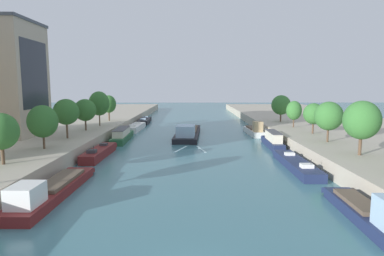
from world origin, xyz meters
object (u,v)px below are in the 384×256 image
(moored_boat_left_upstream, at_px, (99,152))
(tree_left_far, at_px, (109,104))
(moored_boat_left_lone, at_px, (122,135))
(tree_right_distant, at_px, (294,110))
(tree_right_nearest, at_px, (281,105))
(moored_boat_left_gap_after, at_px, (51,190))
(moored_boat_right_end, at_px, (254,130))
(tree_left_midway, at_px, (85,110))
(tree_right_by_lamp, at_px, (362,120))
(tree_right_second, at_px, (314,114))
(moored_boat_right_gap_after, at_px, (273,140))
(tree_left_by_lamp, at_px, (43,121))
(barge_midriver, at_px, (188,132))
(moored_boat_right_upstream, at_px, (368,212))
(tree_left_past_mid, at_px, (66,112))
(tree_left_distant, at_px, (99,104))
(tree_left_second, at_px, (1,132))
(tree_right_end_of_row, at_px, (329,116))
(moored_boat_right_second, at_px, (296,164))
(moored_boat_left_downstream, at_px, (136,127))
(moored_boat_left_near, at_px, (145,120))

(moored_boat_left_upstream, relative_size, tree_left_far, 1.99)
(moored_boat_left_lone, xyz_separation_m, tree_right_distant, (35.83, 3.71, 4.78))
(tree_right_nearest, bearing_deg, moored_boat_left_gap_after, -126.29)
(moored_boat_right_end, bearing_deg, tree_left_midway, -165.52)
(tree_right_by_lamp, relative_size, tree_right_second, 1.24)
(moored_boat_right_gap_after, relative_size, tree_left_by_lamp, 2.00)
(barge_midriver, distance_m, moored_boat_right_upstream, 47.98)
(moored_boat_left_gap_after, xyz_separation_m, tree_left_by_lamp, (-6.83, 13.96, 5.30))
(moored_boat_right_end, height_order, tree_left_past_mid, tree_left_past_mid)
(moored_boat_left_upstream, relative_size, tree_right_nearest, 1.96)
(moored_boat_left_lone, height_order, moored_boat_right_end, moored_boat_right_end)
(moored_boat_right_gap_after, height_order, tree_right_by_lamp, tree_right_by_lamp)
(barge_midriver, xyz_separation_m, tree_left_distant, (-19.44, 0.71, 6.27))
(tree_left_second, relative_size, tree_left_midway, 0.94)
(tree_right_second, height_order, tree_right_nearest, tree_right_nearest)
(moored_boat_left_gap_after, relative_size, moored_boat_right_gap_after, 1.35)
(tree_left_midway, relative_size, tree_right_second, 1.10)
(tree_left_midway, xyz_separation_m, tree_right_second, (43.53, -4.42, -0.34))
(moored_boat_left_gap_after, xyz_separation_m, tree_left_midway, (-7.12, 33.10, 5.47))
(tree_left_second, bearing_deg, tree_right_by_lamp, 6.56)
(moored_boat_left_lone, height_order, tree_left_distant, tree_left_distant)
(barge_midriver, height_order, tree_right_nearest, tree_right_nearest)
(moored_boat_left_lone, xyz_separation_m, tree_left_far, (-6.88, 17.07, 5.38))
(moored_boat_left_lone, bearing_deg, tree_left_by_lamp, -108.22)
(tree_left_past_mid, xyz_separation_m, tree_right_end_of_row, (42.54, -3.63, -0.35))
(tree_right_second, xyz_separation_m, tree_right_distant, (-0.75, 9.20, -0.09))
(moored_boat_right_end, distance_m, tree_left_past_mid, 40.36)
(tree_right_by_lamp, bearing_deg, tree_left_past_mid, 162.26)
(moored_boat_left_gap_after, distance_m, tree_left_by_lamp, 16.42)
(moored_boat_right_upstream, relative_size, tree_right_nearest, 1.90)
(moored_boat_left_lone, bearing_deg, tree_left_far, 111.94)
(moored_boat_left_upstream, height_order, tree_left_second, tree_left_second)
(moored_boat_left_gap_after, xyz_separation_m, moored_boat_right_gap_after, (28.68, 27.27, 0.38))
(tree_left_midway, distance_m, tree_right_distant, 43.04)
(barge_midriver, distance_m, moored_boat_right_gap_after, 19.92)
(barge_midriver, relative_size, tree_right_by_lamp, 3.49)
(moored_boat_right_second, xyz_separation_m, tree_left_by_lamp, (-34.90, 1.97, 5.54))
(moored_boat_left_downstream, relative_size, tree_left_by_lamp, 2.22)
(tree_left_far, bearing_deg, barge_midriver, -30.00)
(tree_right_end_of_row, xyz_separation_m, tree_right_distant, (0.21, 18.21, -0.49))
(tree_left_second, distance_m, tree_left_distant, 35.60)
(moored_boat_left_gap_after, distance_m, moored_boat_right_end, 50.70)
(moored_boat_left_lone, relative_size, moored_boat_left_near, 1.00)
(moored_boat_left_upstream, bearing_deg, moored_boat_left_gap_after, -88.38)
(moored_boat_left_downstream, distance_m, moored_boat_right_gap_after, 36.77)
(barge_midriver, xyz_separation_m, tree_left_far, (-20.12, 11.62, 5.54))
(tree_right_by_lamp, height_order, tree_right_end_of_row, tree_right_by_lamp)
(tree_right_by_lamp, bearing_deg, tree_right_nearest, 89.40)
(barge_midriver, xyz_separation_m, tree_left_by_lamp, (-19.90, -25.67, 5.20))
(tree_right_nearest, bearing_deg, tree_left_past_mid, -149.28)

